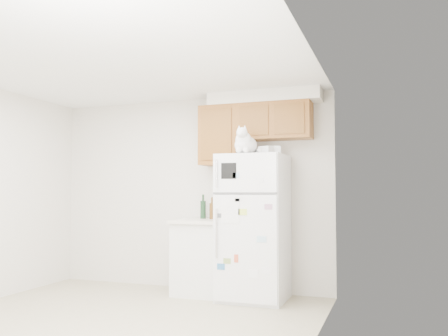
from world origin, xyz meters
The scene contains 9 objects.
ground_plane centered at (0.00, 0.00, -0.01)m, with size 3.80×4.00×0.01m, color tan.
room_shell centered at (0.12, 0.24, 1.67)m, with size 3.84×4.04×2.52m.
refrigerator centered at (0.99, 1.61, 0.85)m, with size 0.76×0.78×1.70m.
base_counter centered at (0.30, 1.68, 0.46)m, with size 0.64×0.64×0.92m.
cat centered at (0.96, 1.37, 1.82)m, with size 0.31×0.45×0.32m.
storage_box_back centered at (1.22, 1.62, 1.75)m, with size 0.18×0.13×0.10m, color white.
storage_box_front centered at (1.17, 1.50, 1.74)m, with size 0.15×0.11×0.09m, color white.
bottle_green centered at (0.25, 1.85, 1.07)m, with size 0.07×0.07×0.31m, color #19381E, non-canonical shape.
bottle_amber centered at (0.40, 1.78, 1.06)m, with size 0.06×0.06×0.28m, color #593814, non-canonical shape.
Camera 1 is at (2.54, -3.81, 1.26)m, focal length 38.00 mm.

